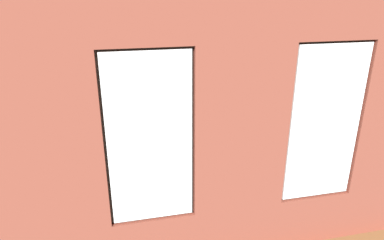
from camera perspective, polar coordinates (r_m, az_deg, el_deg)
The scene contains 17 objects.
ground_plane at distance 7.15m, azimuth 0.13°, elevation -7.69°, with size 7.28×5.90×0.10m, color brown.
brick_wall_with_windows at distance 4.15m, azimuth 8.18°, elevation -2.49°, with size 6.68×0.30×3.52m.
couch_by_window at distance 5.33m, azimuth 3.34°, elevation -13.95°, with size 1.94×0.87×0.80m.
couch_left at distance 7.79m, azimuth 19.81°, elevation -3.40°, with size 0.97×2.00×0.80m.
coffee_table at distance 7.18m, azimuth -3.25°, elevation -3.89°, with size 1.47×0.90×0.41m.
cup_ceramic at distance 7.14m, azimuth -3.26°, elevation -3.25°, with size 0.07×0.07×0.09m, color #4C4C51.
candle_jar at distance 7.35m, azimuth -0.37°, elevation -2.36°, with size 0.08×0.08×0.12m, color #B7333D.
table_plant_small at distance 6.94m, azimuth -6.69°, elevation -3.41°, with size 0.15×0.15×0.23m.
remote_black at distance 7.23m, azimuth -4.85°, elevation -3.26°, with size 0.05×0.17×0.02m, color black.
remote_gray at distance 7.05m, azimuth -2.19°, elevation -3.85°, with size 0.05×0.17×0.02m, color #59595B.
media_console at distance 6.57m, azimuth -25.37°, elevation -9.79°, with size 1.28×0.42×0.48m, color black.
tv_flatscreen at distance 6.30m, azimuth -26.23°, elevation -4.93°, with size 1.08×0.20×0.75m.
potted_plant_beside_window_right at distance 5.08m, azimuth -16.44°, elevation -15.85°, with size 0.35×0.35×0.66m.
potted_plant_foreground_right at distance 8.50m, azimuth -20.97°, elevation 2.20°, with size 1.08×0.91×1.35m.
potted_plant_mid_room_small at distance 7.59m, azimuth 6.59°, elevation -1.73°, with size 0.46×0.46×0.70m.
potted_plant_corner_near_left at distance 9.52m, azimuth 14.00°, elevation 3.08°, with size 0.74×0.88×1.11m.
potted_plant_by_left_couch at distance 8.69m, azimuth 12.80°, elevation 0.92°, with size 0.38×0.38×0.71m.
Camera 1 is at (1.41, 6.11, 3.38)m, focal length 32.00 mm.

